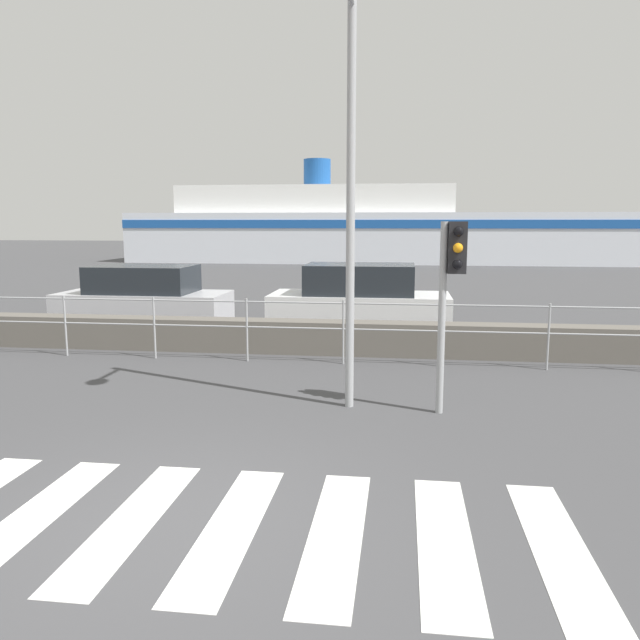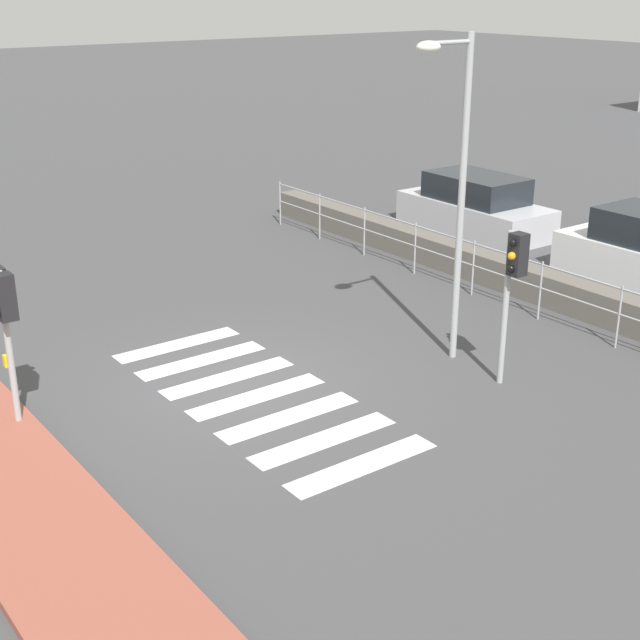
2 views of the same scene
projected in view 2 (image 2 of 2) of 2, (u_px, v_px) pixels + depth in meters
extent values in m
plane|color=#424244|center=(239.00, 385.00, 14.73)|extent=(160.00, 160.00, 0.00)
cube|color=silver|center=(177.00, 345.00, 16.34)|extent=(0.45, 2.40, 0.01)
cube|color=silver|center=(202.00, 360.00, 15.67)|extent=(0.45, 2.40, 0.01)
cube|color=silver|center=(228.00, 377.00, 14.99)|extent=(0.45, 2.40, 0.01)
cube|color=silver|center=(257.00, 396.00, 14.31)|extent=(0.45, 2.40, 0.01)
cube|color=silver|center=(289.00, 417.00, 13.64)|extent=(0.45, 2.40, 0.01)
cube|color=silver|center=(324.00, 440.00, 12.96)|extent=(0.45, 2.40, 0.01)
cube|color=silver|center=(363.00, 465.00, 12.28)|extent=(0.45, 2.40, 0.01)
cube|color=#605B54|center=(533.00, 283.00, 18.62)|extent=(18.13, 0.55, 0.65)
cylinder|color=#9EA0A3|center=(507.00, 254.00, 17.85)|extent=(16.31, 0.03, 0.03)
cylinder|color=#9EA0A3|center=(506.00, 276.00, 18.02)|extent=(16.31, 0.03, 0.03)
cylinder|color=#9EA0A3|center=(280.00, 203.00, 24.17)|extent=(0.04, 0.04, 1.19)
cylinder|color=#9EA0A3|center=(320.00, 217.00, 22.81)|extent=(0.04, 0.04, 1.19)
cylinder|color=#9EA0A3|center=(364.00, 232.00, 21.44)|extent=(0.04, 0.04, 1.19)
cylinder|color=#9EA0A3|center=(415.00, 249.00, 20.08)|extent=(0.04, 0.04, 1.19)
cylinder|color=#9EA0A3|center=(473.00, 268.00, 18.72)|extent=(0.04, 0.04, 1.19)
cylinder|color=#9EA0A3|center=(540.00, 291.00, 17.36)|extent=(0.04, 0.04, 1.19)
cylinder|color=#9EA0A3|center=(619.00, 317.00, 16.00)|extent=(0.04, 0.04, 1.19)
cylinder|color=#9EA0A3|center=(9.00, 352.00, 12.90)|extent=(0.10, 0.10, 2.45)
sphere|color=black|center=(6.00, 275.00, 12.71)|extent=(0.13, 0.13, 0.13)
sphere|color=orange|center=(8.00, 289.00, 12.79)|extent=(0.13, 0.13, 0.13)
sphere|color=black|center=(9.00, 303.00, 12.86)|extent=(0.13, 0.13, 0.13)
cube|color=black|center=(6.00, 297.00, 12.45)|extent=(0.24, 0.24, 0.68)
cube|color=yellow|center=(9.00, 360.00, 13.04)|extent=(0.10, 0.14, 0.18)
cylinder|color=#9EA0A3|center=(505.00, 309.00, 14.36)|extent=(0.10, 0.10, 2.60)
cube|color=black|center=(518.00, 254.00, 13.89)|extent=(0.24, 0.24, 0.68)
sphere|color=black|center=(513.00, 243.00, 13.73)|extent=(0.13, 0.13, 0.13)
sphere|color=orange|center=(512.00, 256.00, 13.81)|extent=(0.13, 0.13, 0.13)
sphere|color=black|center=(511.00, 269.00, 13.88)|extent=(0.13, 0.13, 0.13)
cylinder|color=#9EA0A3|center=(461.00, 205.00, 14.85)|extent=(0.12, 0.12, 5.52)
cylinder|color=#9EA0A3|center=(450.00, 42.00, 13.67)|extent=(0.07, 0.89, 0.07)
ellipsoid|color=silver|center=(428.00, 47.00, 13.44)|extent=(0.32, 0.42, 0.19)
cube|color=#BCBCC1|center=(475.00, 216.00, 23.62)|extent=(4.23, 1.81, 0.83)
cube|color=#1E2328|center=(476.00, 188.00, 23.35)|extent=(2.54, 1.59, 0.68)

